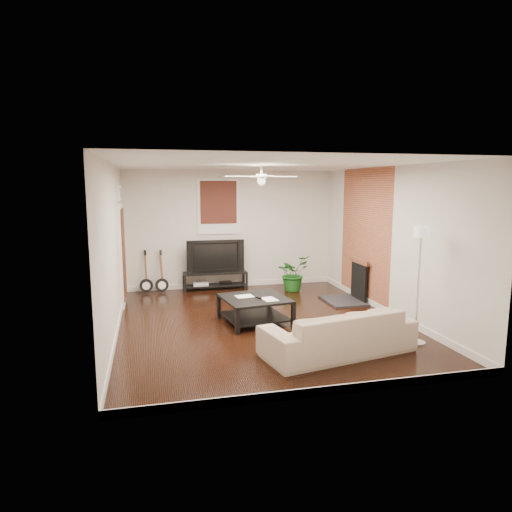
# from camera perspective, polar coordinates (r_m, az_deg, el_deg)

# --- Properties ---
(room) EXTENTS (5.01, 6.01, 2.81)m
(room) POSITION_cam_1_polar(r_m,az_deg,el_deg) (7.98, 0.66, 1.34)
(room) COLOR black
(room) RESTS_ON ground
(brick_accent) EXTENTS (0.02, 2.20, 2.80)m
(brick_accent) POSITION_cam_1_polar(r_m,az_deg,el_deg) (9.79, 13.50, 2.50)
(brick_accent) COLOR #A45734
(brick_accent) RESTS_ON floor
(fireplace) EXTENTS (0.80, 1.10, 0.92)m
(fireplace) POSITION_cam_1_polar(r_m,az_deg,el_deg) (9.81, 11.79, -2.99)
(fireplace) COLOR black
(fireplace) RESTS_ON floor
(window_back) EXTENTS (1.00, 0.06, 1.30)m
(window_back) POSITION_cam_1_polar(r_m,az_deg,el_deg) (10.78, -4.74, 6.22)
(window_back) COLOR #3B1210
(window_back) RESTS_ON wall_back
(door_left) EXTENTS (0.08, 1.00, 2.50)m
(door_left) POSITION_cam_1_polar(r_m,az_deg,el_deg) (9.67, -16.47, 1.41)
(door_left) COLOR white
(door_left) RESTS_ON wall_left
(tv_stand) EXTENTS (1.50, 0.40, 0.42)m
(tv_stand) POSITION_cam_1_polar(r_m,az_deg,el_deg) (10.80, -5.15, -3.10)
(tv_stand) COLOR black
(tv_stand) RESTS_ON floor
(tv) EXTENTS (1.34, 0.18, 0.77)m
(tv) POSITION_cam_1_polar(r_m,az_deg,el_deg) (10.71, -5.21, 0.05)
(tv) COLOR black
(tv) RESTS_ON tv_stand
(coffee_table) EXTENTS (1.25, 1.25, 0.46)m
(coffee_table) POSITION_cam_1_polar(r_m,az_deg,el_deg) (8.21, -0.16, -6.78)
(coffee_table) COLOR black
(coffee_table) RESTS_ON floor
(sofa) EXTENTS (2.39, 1.32, 0.66)m
(sofa) POSITION_cam_1_polar(r_m,az_deg,el_deg) (6.83, 10.29, -9.34)
(sofa) COLOR tan
(sofa) RESTS_ON floor
(floor_lamp) EXTENTS (0.36, 0.36, 1.85)m
(floor_lamp) POSITION_cam_1_polar(r_m,az_deg,el_deg) (7.39, 19.76, -3.56)
(floor_lamp) COLOR silver
(floor_lamp) RESTS_ON floor
(potted_plant) EXTENTS (0.98, 0.94, 0.83)m
(potted_plant) POSITION_cam_1_polar(r_m,az_deg,el_deg) (10.62, 4.67, -2.17)
(potted_plant) COLOR #1A5D1B
(potted_plant) RESTS_ON floor
(guitar_left) EXTENTS (0.32, 0.24, 0.99)m
(guitar_left) POSITION_cam_1_polar(r_m,az_deg,el_deg) (10.61, -13.71, -1.97)
(guitar_left) COLOR black
(guitar_left) RESTS_ON floor
(guitar_right) EXTENTS (0.34, 0.27, 0.99)m
(guitar_right) POSITION_cam_1_polar(r_m,az_deg,el_deg) (10.58, -11.81, -1.93)
(guitar_right) COLOR black
(guitar_right) RESTS_ON floor
(ceiling_fan) EXTENTS (1.24, 1.24, 0.32)m
(ceiling_fan) POSITION_cam_1_polar(r_m,az_deg,el_deg) (7.91, 0.68, 9.98)
(ceiling_fan) COLOR white
(ceiling_fan) RESTS_ON ceiling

